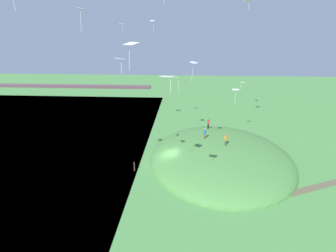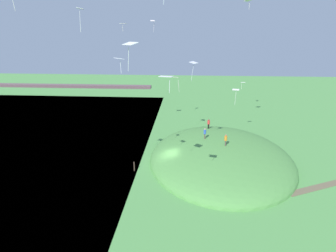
{
  "view_description": "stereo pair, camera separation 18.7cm",
  "coord_description": "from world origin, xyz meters",
  "px_view_note": "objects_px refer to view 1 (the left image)",
  "views": [
    {
      "loc": [
        2.15,
        -34.43,
        17.74
      ],
      "look_at": [
        -0.07,
        0.59,
        5.47
      ],
      "focal_mm": 29.4,
      "sensor_mm": 36.0,
      "label": 1
    },
    {
      "loc": [
        2.34,
        -34.42,
        17.74
      ],
      "look_at": [
        -0.07,
        0.59,
        5.47
      ],
      "focal_mm": 29.4,
      "sensor_mm": 36.0,
      "label": 2
    }
  ],
  "objects_px": {
    "kite_1": "(120,59)",
    "kite_11": "(81,10)",
    "kite_12": "(152,22)",
    "kite_13": "(236,91)",
    "person_with_child": "(205,132)",
    "kite_6": "(248,1)",
    "kite_2": "(167,77)",
    "kite_7": "(131,45)",
    "mooring_post": "(134,167)",
    "kite_14": "(123,24)",
    "person_on_hilltop": "(208,123)",
    "kite_9": "(242,83)",
    "person_near_shore": "(226,139)",
    "kite_3": "(177,79)",
    "kite_8": "(194,64)"
  },
  "relations": [
    {
      "from": "kite_1",
      "to": "kite_11",
      "type": "bearing_deg",
      "value": -160.9
    },
    {
      "from": "kite_12",
      "to": "kite_13",
      "type": "distance_m",
      "value": 16.69
    },
    {
      "from": "person_with_child",
      "to": "kite_6",
      "type": "distance_m",
      "value": 19.88
    },
    {
      "from": "kite_2",
      "to": "kite_7",
      "type": "distance_m",
      "value": 3.68
    },
    {
      "from": "kite_2",
      "to": "mooring_post",
      "type": "bearing_deg",
      "value": 113.12
    },
    {
      "from": "kite_2",
      "to": "kite_6",
      "type": "xyz_separation_m",
      "value": [
        9.97,
        23.72,
        7.21
      ]
    },
    {
      "from": "kite_13",
      "to": "kite_14",
      "type": "distance_m",
      "value": 19.07
    },
    {
      "from": "person_with_child",
      "to": "kite_12",
      "type": "xyz_separation_m",
      "value": [
        -8.23,
        5.94,
        15.55
      ]
    },
    {
      "from": "person_on_hilltop",
      "to": "mooring_post",
      "type": "distance_m",
      "value": 16.2
    },
    {
      "from": "kite_2",
      "to": "kite_9",
      "type": "bearing_deg",
      "value": 66.9
    },
    {
      "from": "kite_6",
      "to": "kite_12",
      "type": "height_order",
      "value": "kite_6"
    },
    {
      "from": "kite_11",
      "to": "person_with_child",
      "type": "bearing_deg",
      "value": 52.69
    },
    {
      "from": "person_near_shore",
      "to": "kite_7",
      "type": "bearing_deg",
      "value": 144.52
    },
    {
      "from": "kite_3",
      "to": "kite_9",
      "type": "bearing_deg",
      "value": 38.91
    },
    {
      "from": "person_near_shore",
      "to": "kite_3",
      "type": "bearing_deg",
      "value": 85.42
    },
    {
      "from": "person_with_child",
      "to": "kite_11",
      "type": "relative_size",
      "value": 0.88
    },
    {
      "from": "kite_8",
      "to": "kite_7",
      "type": "bearing_deg",
      "value": -113.85
    },
    {
      "from": "kite_3",
      "to": "kite_1",
      "type": "bearing_deg",
      "value": -111.37
    },
    {
      "from": "kite_12",
      "to": "kite_13",
      "type": "height_order",
      "value": "kite_12"
    },
    {
      "from": "kite_7",
      "to": "kite_9",
      "type": "xyz_separation_m",
      "value": [
        13.2,
        23.42,
        -6.93
      ]
    },
    {
      "from": "person_near_shore",
      "to": "kite_14",
      "type": "height_order",
      "value": "kite_14"
    },
    {
      "from": "kite_6",
      "to": "kite_14",
      "type": "distance_m",
      "value": 18.28
    },
    {
      "from": "kite_1",
      "to": "kite_8",
      "type": "relative_size",
      "value": 0.59
    },
    {
      "from": "kite_7",
      "to": "kite_8",
      "type": "distance_m",
      "value": 12.64
    },
    {
      "from": "person_near_shore",
      "to": "kite_8",
      "type": "height_order",
      "value": "kite_8"
    },
    {
      "from": "mooring_post",
      "to": "kite_2",
      "type": "bearing_deg",
      "value": -66.88
    },
    {
      "from": "kite_1",
      "to": "kite_12",
      "type": "bearing_deg",
      "value": 88.36
    },
    {
      "from": "kite_8",
      "to": "kite_6",
      "type": "bearing_deg",
      "value": 55.8
    },
    {
      "from": "kite_11",
      "to": "kite_12",
      "type": "bearing_deg",
      "value": 81.09
    },
    {
      "from": "kite_9",
      "to": "kite_12",
      "type": "xyz_separation_m",
      "value": [
        -14.31,
        -0.03,
        9.16
      ]
    },
    {
      "from": "kite_11",
      "to": "mooring_post",
      "type": "xyz_separation_m",
      "value": [
        1.97,
        8.9,
        -18.61
      ]
    },
    {
      "from": "kite_3",
      "to": "person_on_hilltop",
      "type": "bearing_deg",
      "value": 57.72
    },
    {
      "from": "person_on_hilltop",
      "to": "kite_1",
      "type": "bearing_deg",
      "value": -131.2
    },
    {
      "from": "person_near_shore",
      "to": "kite_2",
      "type": "distance_m",
      "value": 20.57
    },
    {
      "from": "kite_11",
      "to": "mooring_post",
      "type": "height_order",
      "value": "kite_11"
    },
    {
      "from": "person_with_child",
      "to": "kite_6",
      "type": "relative_size",
      "value": 1.22
    },
    {
      "from": "kite_12",
      "to": "kite_2",
      "type": "bearing_deg",
      "value": -80.95
    },
    {
      "from": "kite_3",
      "to": "kite_9",
      "type": "xyz_separation_m",
      "value": [
        10.22,
        8.25,
        -1.93
      ]
    },
    {
      "from": "kite_2",
      "to": "mooring_post",
      "type": "xyz_separation_m",
      "value": [
        -5.22,
        12.22,
        -13.87
      ]
    },
    {
      "from": "kite_12",
      "to": "kite_14",
      "type": "height_order",
      "value": "kite_12"
    },
    {
      "from": "person_with_child",
      "to": "kite_9",
      "type": "xyz_separation_m",
      "value": [
        6.08,
        5.97,
        6.38
      ]
    },
    {
      "from": "kite_12",
      "to": "kite_14",
      "type": "xyz_separation_m",
      "value": [
        -4.12,
        -1.92,
        -0.32
      ]
    },
    {
      "from": "kite_3",
      "to": "kite_12",
      "type": "distance_m",
      "value": 11.69
    },
    {
      "from": "person_on_hilltop",
      "to": "kite_9",
      "type": "xyz_separation_m",
      "value": [
        5.1,
        0.14,
        6.79
      ]
    },
    {
      "from": "kite_7",
      "to": "kite_14",
      "type": "height_order",
      "value": "kite_14"
    },
    {
      "from": "kite_11",
      "to": "kite_6",
      "type": "bearing_deg",
      "value": 49.93
    },
    {
      "from": "kite_3",
      "to": "kite_11",
      "type": "height_order",
      "value": "kite_11"
    },
    {
      "from": "kite_3",
      "to": "mooring_post",
      "type": "xyz_separation_m",
      "value": [
        -5.42,
        -3.96,
        -11.06
      ]
    },
    {
      "from": "person_on_hilltop",
      "to": "kite_11",
      "type": "distance_m",
      "value": 29.35
    },
    {
      "from": "person_near_shore",
      "to": "person_on_hilltop",
      "type": "distance_m",
      "value": 8.62
    }
  ]
}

